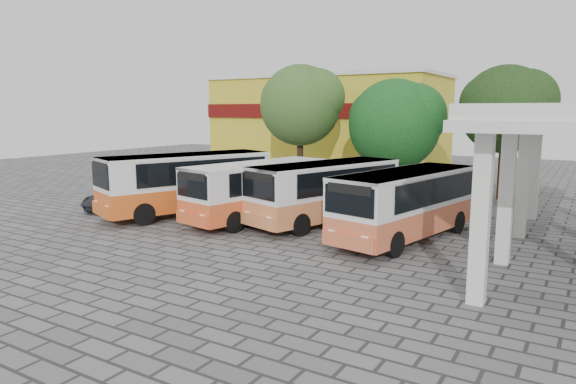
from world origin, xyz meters
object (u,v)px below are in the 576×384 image
Objects in this scene: bus_centre_left at (259,187)px; bus_far_right at (406,200)px; parked_car at (120,197)px; bus_centre_right at (325,189)px; bus_far_left at (186,180)px.

bus_far_right reaches higher than bus_centre_left.
bus_centre_right is at bearing 5.97° from parked_car.
bus_far_right is 1.86× the size of parked_car.
parked_car is at bearing -158.39° from bus_centre_left.
bus_centre_left is (3.95, 0.68, -0.16)m from bus_far_left.
bus_centre_left is at bearing -142.74° from bus_centre_right.
bus_far_left is 1.12× the size of bus_centre_left.
parked_car is (-8.14, -1.32, -1.00)m from bus_centre_left.
bus_centre_right is 1.02× the size of bus_far_right.
bus_centre_left is 8.31m from parked_car.
bus_far_left reaches higher than parked_car.
bus_far_right is at bearing 12.71° from bus_centre_left.
bus_centre_right reaches higher than bus_centre_left.
bus_far_left reaches higher than bus_centre_right.
bus_far_right is (7.21, 0.04, 0.02)m from bus_centre_left.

